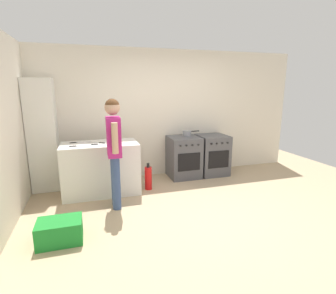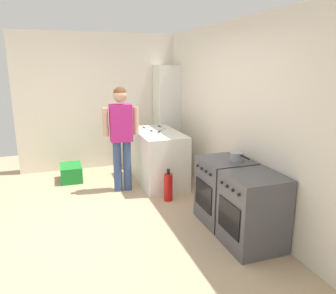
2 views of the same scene
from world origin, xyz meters
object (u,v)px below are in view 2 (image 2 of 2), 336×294
at_px(knife_chef, 145,128).
at_px(fire_extinguisher, 168,187).
at_px(knife_bread, 162,127).
at_px(oven_left, 225,191).
at_px(recycling_crate_lower, 71,173).
at_px(person, 121,130).
at_px(knife_carving, 160,131).
at_px(knife_utility, 152,132).
at_px(pot, 237,156).
at_px(oven_right, 253,211).
at_px(larder_cabinet, 167,116).

distance_m(knife_chef, fire_extinguisher, 1.36).
bearing_deg(knife_bread, oven_left, 5.77).
distance_m(oven_left, recycling_crate_lower, 2.93).
height_order(oven_left, person, person).
distance_m(knife_carving, knife_bread, 0.32).
xyz_separation_m(knife_utility, knife_bread, (-0.30, 0.27, -0.00)).
bearing_deg(person, knife_chef, 134.79).
distance_m(pot, fire_extinguisher, 1.32).
bearing_deg(person, recycling_crate_lower, -134.20).
bearing_deg(oven_right, person, -154.27).
bearing_deg(fire_extinguisher, knife_utility, 179.58).
height_order(oven_left, larder_cabinet, larder_cabinet).
bearing_deg(oven_right, larder_cabinet, 178.23).
bearing_deg(pot, fire_extinguisher, -149.55).
xyz_separation_m(pot, recycling_crate_lower, (-2.38, -1.92, -0.77)).
distance_m(knife_utility, fire_extinguisher, 1.10).
distance_m(oven_left, oven_right, 0.65).
relative_size(knife_carving, knife_utility, 1.20).
bearing_deg(knife_utility, fire_extinguisher, -0.42).
relative_size(fire_extinguisher, recycling_crate_lower, 0.96).
xyz_separation_m(oven_left, fire_extinguisher, (-0.87, -0.48, -0.21)).
height_order(oven_right, knife_utility, knife_utility).
distance_m(oven_left, fire_extinguisher, 1.01).
xyz_separation_m(pot, knife_utility, (-1.83, -0.57, -0.00)).
bearing_deg(recycling_crate_lower, knife_chef, 79.98).
height_order(oven_right, person, person).
relative_size(person, larder_cabinet, 0.84).
bearing_deg(knife_utility, oven_left, 15.27).
xyz_separation_m(pot, knife_chef, (-2.14, -0.60, -0.00)).
height_order(knife_carving, person, person).
relative_size(knife_chef, person, 0.18).
height_order(knife_utility, knife_bread, same).
bearing_deg(knife_carving, knife_bread, 157.03).
bearing_deg(pot, oven_right, -9.65).
distance_m(knife_carving, fire_extinguisher, 1.12).
bearing_deg(oven_right, oven_left, 180.00).
bearing_deg(knife_carving, oven_left, 10.68).
height_order(pot, larder_cabinet, larder_cabinet).
relative_size(knife_carving, larder_cabinet, 0.15).
xyz_separation_m(oven_right, knife_utility, (-2.38, -0.47, 0.48)).
relative_size(pot, knife_carving, 1.19).
bearing_deg(recycling_crate_lower, knife_carving, 70.36).
xyz_separation_m(person, fire_extinguisher, (0.64, 0.57, -0.80)).
distance_m(person, fire_extinguisher, 1.17).
height_order(oven_left, knife_carving, knife_carving).
relative_size(knife_utility, fire_extinguisher, 0.50).
relative_size(pot, fire_extinguisher, 0.72).
relative_size(knife_utility, larder_cabinet, 0.13).
bearing_deg(knife_chef, larder_cabinet, 134.78).
bearing_deg(knife_carving, pot, 12.90).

